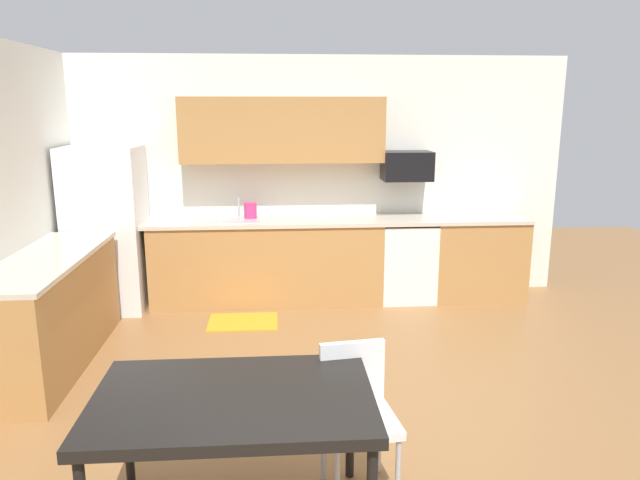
{
  "coord_description": "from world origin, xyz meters",
  "views": [
    {
      "loc": [
        -0.38,
        -4.06,
        2.17
      ],
      "look_at": [
        0.0,
        1.0,
        1.0
      ],
      "focal_mm": 33.13,
      "sensor_mm": 36.0,
      "label": 1
    }
  ],
  "objects_px": {
    "refrigerator": "(107,229)",
    "dining_table": "(234,406)",
    "kettle": "(250,212)",
    "microwave": "(407,166)",
    "oven_range": "(406,260)",
    "chair_near_table": "(357,406)"
  },
  "relations": [
    {
      "from": "refrigerator",
      "to": "dining_table",
      "type": "relative_size",
      "value": 1.25
    },
    {
      "from": "dining_table",
      "to": "kettle",
      "type": "height_order",
      "value": "kettle"
    },
    {
      "from": "refrigerator",
      "to": "microwave",
      "type": "xyz_separation_m",
      "value": [
        3.25,
        0.18,
        0.63
      ]
    },
    {
      "from": "oven_range",
      "to": "dining_table",
      "type": "height_order",
      "value": "oven_range"
    },
    {
      "from": "refrigerator",
      "to": "oven_range",
      "type": "height_order",
      "value": "refrigerator"
    },
    {
      "from": "oven_range",
      "to": "dining_table",
      "type": "bearing_deg",
      "value": -114.71
    },
    {
      "from": "refrigerator",
      "to": "kettle",
      "type": "bearing_deg",
      "value": 4.91
    },
    {
      "from": "oven_range",
      "to": "kettle",
      "type": "bearing_deg",
      "value": 178.35
    },
    {
      "from": "kettle",
      "to": "oven_range",
      "type": "bearing_deg",
      "value": -1.65
    },
    {
      "from": "kettle",
      "to": "dining_table",
      "type": "bearing_deg",
      "value": -89.12
    },
    {
      "from": "chair_near_table",
      "to": "oven_range",
      "type": "bearing_deg",
      "value": 73.14
    },
    {
      "from": "refrigerator",
      "to": "kettle",
      "type": "height_order",
      "value": "refrigerator"
    },
    {
      "from": "dining_table",
      "to": "chair_near_table",
      "type": "relative_size",
      "value": 1.65
    },
    {
      "from": "dining_table",
      "to": "microwave",
      "type": "bearing_deg",
      "value": 65.88
    },
    {
      "from": "oven_range",
      "to": "dining_table",
      "type": "distance_m",
      "value": 4.02
    },
    {
      "from": "microwave",
      "to": "dining_table",
      "type": "relative_size",
      "value": 0.39
    },
    {
      "from": "microwave",
      "to": "refrigerator",
      "type": "bearing_deg",
      "value": -176.83
    },
    {
      "from": "refrigerator",
      "to": "oven_range",
      "type": "xyz_separation_m",
      "value": [
        3.25,
        0.08,
        -0.42
      ]
    },
    {
      "from": "microwave",
      "to": "chair_near_table",
      "type": "height_order",
      "value": "microwave"
    },
    {
      "from": "refrigerator",
      "to": "oven_range",
      "type": "distance_m",
      "value": 3.28
    },
    {
      "from": "refrigerator",
      "to": "chair_near_table",
      "type": "bearing_deg",
      "value": -55.67
    },
    {
      "from": "microwave",
      "to": "dining_table",
      "type": "bearing_deg",
      "value": -114.12
    }
  ]
}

